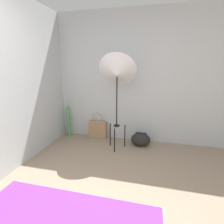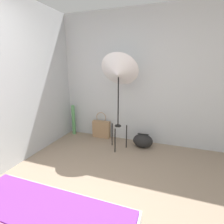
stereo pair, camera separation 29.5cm
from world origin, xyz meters
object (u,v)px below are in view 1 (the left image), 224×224
Objects in this scene: photo_umbrella at (117,73)px; duffel_bag at (141,140)px; paper_roll at (68,121)px; tote_bag at (98,129)px.

photo_umbrella is 4.63× the size of duffel_bag.
photo_umbrella is at bearing -16.73° from paper_roll.
paper_roll is at bearing 174.74° from duffel_bag.
duffel_bag is (0.45, 0.21, -1.29)m from photo_umbrella.
tote_bag is 0.98m from duffel_bag.
duffel_bag is at bearing 24.94° from photo_umbrella.
photo_umbrella is 1.38m from duffel_bag.
paper_roll is at bearing -176.71° from tote_bag.
tote_bag is 0.85× the size of paper_roll.
photo_umbrella is 1.39m from tote_bag.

